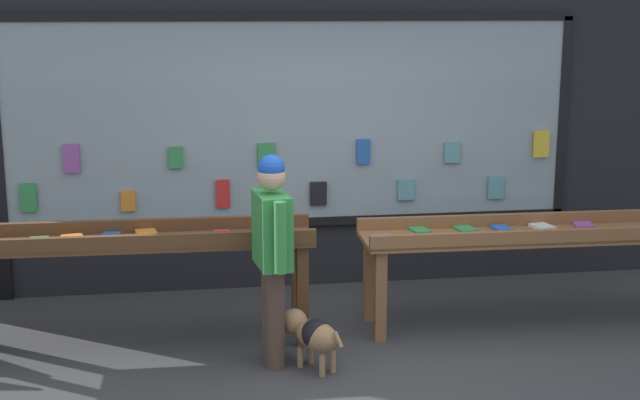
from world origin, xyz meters
TOP-DOWN VIEW (x-y plane):
  - ground_plane at (0.00, 0.00)m, footprint 40.00×40.00m
  - shopfront_facade at (-0.06, 2.39)m, footprint 7.46×0.29m
  - display_table_left at (-1.62, 1.00)m, footprint 2.81×0.61m
  - display_table_right at (1.62, 1.00)m, footprint 2.81×0.69m
  - person_browsing at (-0.58, 0.44)m, footprint 0.27×0.64m
  - small_dog at (-0.30, 0.32)m, footprint 0.44×0.52m

SIDE VIEW (x-z plane):
  - ground_plane at x=0.00m, z-range 0.00..0.00m
  - small_dog at x=-0.30m, z-range 0.07..0.47m
  - display_table_right at x=1.62m, z-range 0.27..1.15m
  - display_table_left at x=-1.62m, z-range 0.29..1.25m
  - person_browsing at x=-0.58m, z-range 0.12..1.71m
  - shopfront_facade at x=-0.06m, z-range -0.02..3.57m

